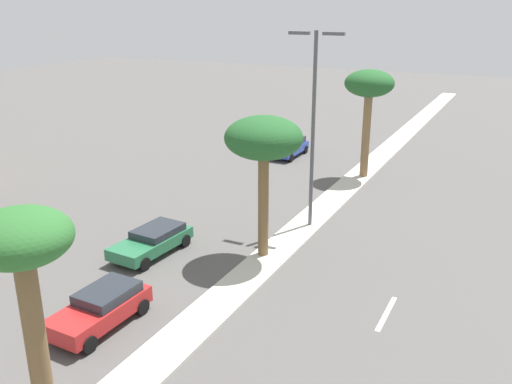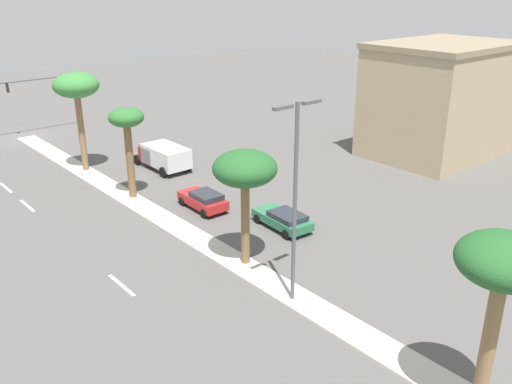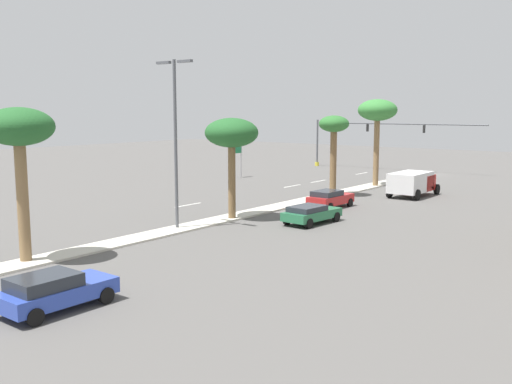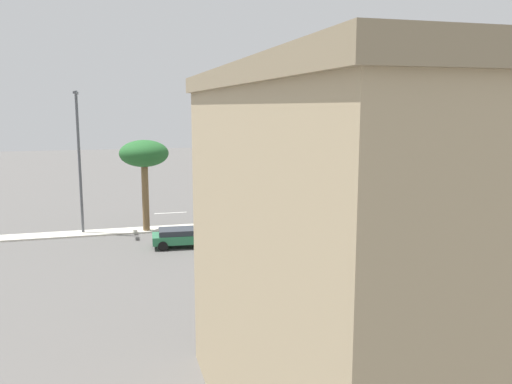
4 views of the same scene
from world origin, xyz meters
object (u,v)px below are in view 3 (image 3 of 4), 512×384
sedan_blue_near (54,290)px  sedan_green_front (311,213)px  box_truck (413,182)px  palm_tree_outboard (377,113)px  directional_road_sign (237,153)px  street_lamp_leading (175,131)px  palm_tree_center (232,135)px  traffic_signal_gantry (361,135)px  sedan_red_rear (330,198)px  palm_tree_left (334,130)px  palm_tree_leading (19,133)px

sedan_blue_near → sedan_green_front: 19.90m
box_truck → palm_tree_outboard: bearing=-36.1°
directional_road_sign → street_lamp_leading: (-14.88, 23.78, 3.35)m
palm_tree_center → street_lamp_leading: bearing=82.0°
traffic_signal_gantry → palm_tree_outboard: (-9.34, 14.64, 2.91)m
traffic_signal_gantry → palm_tree_outboard: bearing=122.5°
sedan_red_rear → sedan_green_front: (-2.14, 6.04, -0.06)m
sedan_blue_near → palm_tree_outboard: bearing=-80.8°
street_lamp_leading → sedan_red_rear: (-3.45, -12.69, -5.35)m
street_lamp_leading → box_truck: street_lamp_leading is taller
directional_road_sign → sedan_green_front: directional_road_sign is taller
box_truck → palm_tree_left: bearing=38.8°
sedan_blue_near → street_lamp_leading: bearing=-62.1°
palm_tree_left → sedan_blue_near: size_ratio=1.59×
traffic_signal_gantry → palm_tree_left: palm_tree_left is taller
directional_road_sign → palm_tree_outboard: 16.27m
palm_tree_outboard → sedan_green_front: 21.15m
palm_tree_left → palm_tree_leading: (0.71, 28.09, 0.60)m
palm_tree_left → sedan_green_front: bearing=113.7°
palm_tree_outboard → street_lamp_leading: 26.19m
palm_tree_left → street_lamp_leading: size_ratio=0.66×
palm_tree_leading → box_truck: (-6.07, -32.40, -5.08)m
traffic_signal_gantry → palm_tree_leading: (-8.66, 50.96, 2.07)m
sedan_blue_near → box_truck: bearing=-88.4°
palm_tree_left → palm_tree_center: bearing=89.9°
palm_tree_center → palm_tree_left: bearing=-90.1°
palm_tree_left → palm_tree_leading: palm_tree_leading is taller
palm_tree_outboard → palm_tree_leading: 36.34m
traffic_signal_gantry → sedan_green_front: size_ratio=4.98×
traffic_signal_gantry → sedan_red_rear: traffic_signal_gantry is taller
traffic_signal_gantry → sedan_red_rear: (-12.18, 28.11, -3.48)m
palm_tree_center → palm_tree_leading: bearing=87.3°
palm_tree_center → palm_tree_outboard: bearing=-89.9°
traffic_signal_gantry → sedan_red_rear: 30.83m
palm_tree_leading → sedan_red_rear: bearing=-98.7°
palm_tree_left → palm_tree_center: size_ratio=1.01×
sedan_red_rear → palm_tree_leading: bearing=81.3°
sedan_red_rear → sedan_green_front: sedan_red_rear is taller
traffic_signal_gantry → street_lamp_leading: (-8.72, 40.80, 1.87)m
palm_tree_center → sedan_green_front: bearing=-157.0°
palm_tree_left → directional_road_sign: bearing=-20.6°
palm_tree_outboard → sedan_red_rear: size_ratio=2.00×
palm_tree_leading → street_lamp_leading: bearing=-90.3°
street_lamp_leading → sedan_green_front: street_lamp_leading is taller
sedan_red_rear → sedan_blue_near: bearing=97.8°
palm_tree_outboard → palm_tree_left: 8.36m
sedan_red_rear → box_truck: size_ratio=0.73×
palm_tree_center → sedan_blue_near: (-6.36, 17.75, -4.96)m
palm_tree_leading → street_lamp_leading: street_lamp_leading is taller
palm_tree_leading → sedan_blue_near: palm_tree_leading is taller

